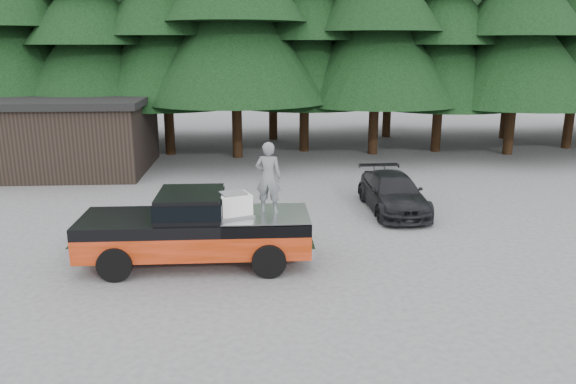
{
  "coord_description": "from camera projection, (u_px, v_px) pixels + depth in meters",
  "views": [
    {
      "loc": [
        -0.18,
        -13.51,
        5.53
      ],
      "look_at": [
        0.65,
        0.0,
        1.96
      ],
      "focal_mm": 35.0,
      "sensor_mm": 36.0,
      "label": 1
    }
  ],
  "objects": [
    {
      "name": "ground",
      "position": [
        263.0,
        266.0,
        14.47
      ],
      "size": [
        120.0,
        120.0,
        0.0
      ],
      "primitive_type": "plane",
      "color": "#4B4B4E",
      "rests_on": "ground"
    },
    {
      "name": "pickup_truck",
      "position": [
        196.0,
        239.0,
        14.46
      ],
      "size": [
        6.0,
        2.04,
        1.33
      ],
      "primitive_type": null,
      "color": "red",
      "rests_on": "ground"
    },
    {
      "name": "treeline",
      "position": [
        263.0,
        1.0,
        29.12
      ],
      "size": [
        60.15,
        16.05,
        17.5
      ],
      "color": "black",
      "rests_on": "ground"
    },
    {
      "name": "utility_building",
      "position": [
        56.0,
        134.0,
        25.08
      ],
      "size": [
        8.4,
        6.4,
        3.3
      ],
      "color": "black",
      "rests_on": "ground"
    },
    {
      "name": "air_compressor",
      "position": [
        234.0,
        205.0,
        14.13
      ],
      "size": [
        0.98,
        0.9,
        0.55
      ],
      "primitive_type": "cube",
      "rotation": [
        0.0,
        0.0,
        0.37
      ],
      "color": "silver",
      "rests_on": "pickup_truck"
    },
    {
      "name": "man_on_bed",
      "position": [
        268.0,
        177.0,
        14.27
      ],
      "size": [
        0.75,
        0.58,
        1.84
      ],
      "primitive_type": "imported",
      "rotation": [
        0.0,
        0.0,
        2.92
      ],
      "color": "#575B5F",
      "rests_on": "pickup_truck"
    },
    {
      "name": "truck_cab",
      "position": [
        191.0,
        204.0,
        14.21
      ],
      "size": [
        1.66,
        1.9,
        0.59
      ],
      "primitive_type": "cube",
      "color": "black",
      "rests_on": "pickup_truck"
    },
    {
      "name": "parked_car",
      "position": [
        393.0,
        193.0,
        19.12
      ],
      "size": [
        1.9,
        4.39,
        1.26
      ],
      "primitive_type": "imported",
      "rotation": [
        0.0,
        0.0,
        0.03
      ],
      "color": "black",
      "rests_on": "ground"
    }
  ]
}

